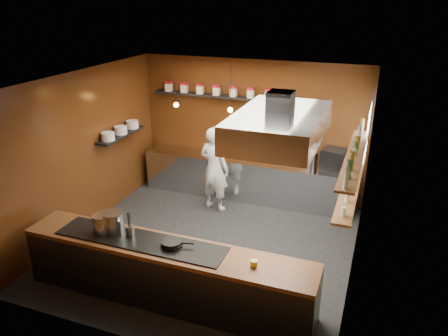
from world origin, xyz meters
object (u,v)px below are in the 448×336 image
at_px(espresso_machine, 334,160).
at_px(chef, 214,169).
at_px(extractor_hood, 279,126).
at_px(stockpot_small, 103,223).
at_px(stockpot_large, 113,222).

height_order(espresso_machine, chef, chef).
height_order(extractor_hood, stockpot_small, extractor_hood).
distance_m(extractor_hood, chef, 2.99).
bearing_deg(chef, stockpot_large, 92.57).
relative_size(stockpot_large, stockpot_small, 1.07).
height_order(extractor_hood, espresso_machine, extractor_hood).
bearing_deg(chef, espresso_machine, -149.40).
bearing_deg(espresso_machine, stockpot_large, -112.75).
distance_m(stockpot_small, espresso_machine, 4.78).
distance_m(espresso_machine, chef, 2.44).
bearing_deg(stockpot_small, chef, 78.81).
bearing_deg(chef, stockpot_small, 90.14).
distance_m(stockpot_large, chef, 2.97).
height_order(stockpot_small, espresso_machine, espresso_machine).
xyz_separation_m(stockpot_small, chef, (0.59, 3.00, -0.18)).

